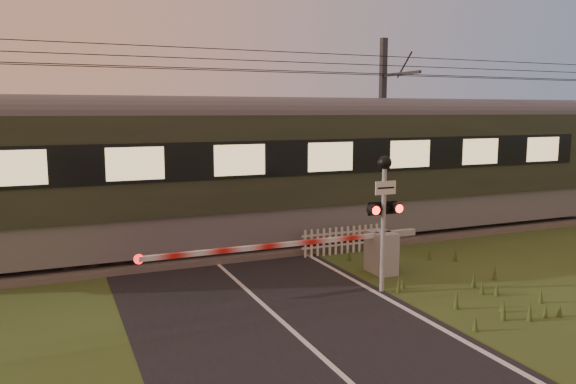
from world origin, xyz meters
name	(u,v)px	position (x,y,z in m)	size (l,w,h in m)	color
ground	(285,325)	(0.00, 0.00, 0.00)	(160.00, 160.00, 0.00)	#37451A
road	(290,329)	(0.02, -0.23, 0.01)	(6.00, 140.00, 0.03)	black
track_bed	(203,250)	(0.00, 6.50, 0.07)	(140.00, 3.40, 0.39)	#47423D
overhead_wires	(199,61)	(0.00, 6.50, 5.72)	(120.00, 0.62, 0.62)	black
train	(573,156)	(15.51, 6.50, 2.47)	(46.96, 3.24, 4.39)	slate
boom_gate	(369,251)	(3.42, 2.42, 0.63)	(7.41, 0.86, 1.14)	gray
crossing_signal	(384,199)	(2.95, 1.05, 2.24)	(0.83, 0.35, 3.25)	gray
picket_fence	(345,240)	(3.89, 4.60, 0.42)	(2.84, 0.07, 0.83)	silver
catenary_mast	(383,127)	(7.79, 8.72, 3.66)	(0.22, 2.46, 7.03)	#2D2D30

